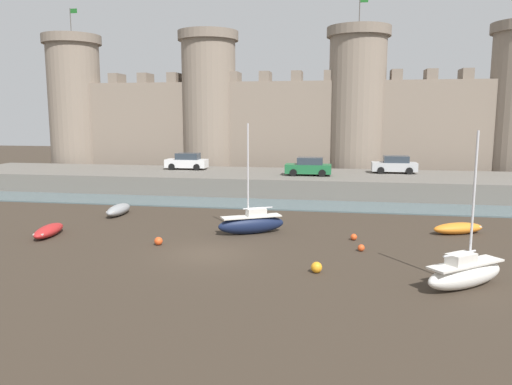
{
  "coord_description": "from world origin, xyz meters",
  "views": [
    {
      "loc": [
        6.75,
        -24.12,
        7.12
      ],
      "look_at": [
        1.72,
        4.92,
        2.5
      ],
      "focal_mm": 35.0,
      "sensor_mm": 36.0,
      "label": 1
    }
  ],
  "objects_px": {
    "rowboat_near_channel_left": "(458,228)",
    "car_quay_east": "(309,167)",
    "sailboat_midflat_left": "(252,223)",
    "mooring_buoy_off_centre": "(317,267)",
    "sailboat_foreground_centre": "(465,273)",
    "car_quay_centre_west": "(395,165)",
    "car_quay_centre_east": "(187,162)",
    "mooring_buoy_mid_mud": "(361,248)",
    "rowboat_near_channel_right": "(49,230)",
    "rowboat_foreground_left": "(119,210)",
    "mooring_buoy_near_channel": "(158,241)",
    "mooring_buoy_near_shore": "(354,237)"
  },
  "relations": [
    {
      "from": "rowboat_near_channel_left",
      "to": "car_quay_east",
      "type": "bearing_deg",
      "value": 125.9
    },
    {
      "from": "sailboat_midflat_left",
      "to": "mooring_buoy_off_centre",
      "type": "bearing_deg",
      "value": -58.42
    },
    {
      "from": "rowboat_near_channel_left",
      "to": "sailboat_foreground_centre",
      "type": "bearing_deg",
      "value": -100.66
    },
    {
      "from": "mooring_buoy_off_centre",
      "to": "car_quay_centre_west",
      "type": "relative_size",
      "value": 0.12
    },
    {
      "from": "sailboat_midflat_left",
      "to": "sailboat_foreground_centre",
      "type": "distance_m",
      "value": 13.05
    },
    {
      "from": "sailboat_foreground_centre",
      "to": "car_quay_centre_east",
      "type": "height_order",
      "value": "sailboat_foreground_centre"
    },
    {
      "from": "sailboat_foreground_centre",
      "to": "car_quay_centre_west",
      "type": "distance_m",
      "value": 26.86
    },
    {
      "from": "sailboat_midflat_left",
      "to": "mooring_buoy_mid_mud",
      "type": "distance_m",
      "value": 7.03
    },
    {
      "from": "rowboat_near_channel_right",
      "to": "car_quay_east",
      "type": "height_order",
      "value": "car_quay_east"
    },
    {
      "from": "rowboat_near_channel_left",
      "to": "rowboat_near_channel_right",
      "type": "bearing_deg",
      "value": -168.95
    },
    {
      "from": "car_quay_centre_east",
      "to": "sailboat_foreground_centre",
      "type": "bearing_deg",
      "value": -52.55
    },
    {
      "from": "rowboat_foreground_left",
      "to": "mooring_buoy_near_channel",
      "type": "relative_size",
      "value": 7.01
    },
    {
      "from": "rowboat_near_channel_right",
      "to": "sailboat_foreground_centre",
      "type": "relative_size",
      "value": 0.5
    },
    {
      "from": "mooring_buoy_off_centre",
      "to": "car_quay_east",
      "type": "bearing_deg",
      "value": 94.82
    },
    {
      "from": "rowboat_foreground_left",
      "to": "rowboat_near_channel_right",
      "type": "bearing_deg",
      "value": -101.67
    },
    {
      "from": "sailboat_foreground_centre",
      "to": "rowboat_near_channel_left",
      "type": "bearing_deg",
      "value": 79.34
    },
    {
      "from": "rowboat_near_channel_right",
      "to": "car_quay_centre_west",
      "type": "height_order",
      "value": "car_quay_centre_west"
    },
    {
      "from": "rowboat_foreground_left",
      "to": "rowboat_near_channel_left",
      "type": "distance_m",
      "value": 22.74
    },
    {
      "from": "rowboat_near_channel_right",
      "to": "sailboat_midflat_left",
      "type": "bearing_deg",
      "value": 12.68
    },
    {
      "from": "sailboat_foreground_centre",
      "to": "sailboat_midflat_left",
      "type": "bearing_deg",
      "value": 142.96
    },
    {
      "from": "mooring_buoy_near_channel",
      "to": "rowboat_near_channel_right",
      "type": "bearing_deg",
      "value": 172.91
    },
    {
      "from": "rowboat_near_channel_left",
      "to": "car_quay_centre_east",
      "type": "bearing_deg",
      "value": 143.09
    },
    {
      "from": "mooring_buoy_off_centre",
      "to": "mooring_buoy_mid_mud",
      "type": "distance_m",
      "value": 4.56
    },
    {
      "from": "rowboat_foreground_left",
      "to": "car_quay_east",
      "type": "relative_size",
      "value": 0.78
    },
    {
      "from": "rowboat_near_channel_left",
      "to": "car_quay_centre_east",
      "type": "height_order",
      "value": "car_quay_centre_east"
    },
    {
      "from": "sailboat_midflat_left",
      "to": "mooring_buoy_near_shore",
      "type": "height_order",
      "value": "sailboat_midflat_left"
    },
    {
      "from": "sailboat_foreground_centre",
      "to": "car_quay_centre_east",
      "type": "bearing_deg",
      "value": 127.45
    },
    {
      "from": "sailboat_midflat_left",
      "to": "rowboat_near_channel_right",
      "type": "relative_size",
      "value": 2.02
    },
    {
      "from": "mooring_buoy_mid_mud",
      "to": "car_quay_east",
      "type": "relative_size",
      "value": 0.09
    },
    {
      "from": "mooring_buoy_mid_mud",
      "to": "car_quay_east",
      "type": "xyz_separation_m",
      "value": [
        -4.04,
        18.67,
        2.29
      ]
    },
    {
      "from": "mooring_buoy_near_channel",
      "to": "mooring_buoy_near_shore",
      "type": "bearing_deg",
      "value": 15.51
    },
    {
      "from": "sailboat_midflat_left",
      "to": "rowboat_near_channel_left",
      "type": "bearing_deg",
      "value": 9.48
    },
    {
      "from": "sailboat_midflat_left",
      "to": "mooring_buoy_near_channel",
      "type": "xyz_separation_m",
      "value": [
        -4.57,
        -3.53,
        -0.43
      ]
    },
    {
      "from": "mooring_buoy_near_shore",
      "to": "mooring_buoy_near_channel",
      "type": "bearing_deg",
      "value": -164.49
    },
    {
      "from": "car_quay_centre_west",
      "to": "mooring_buoy_mid_mud",
      "type": "bearing_deg",
      "value": -99.71
    },
    {
      "from": "mooring_buoy_mid_mud",
      "to": "car_quay_centre_east",
      "type": "bearing_deg",
      "value": 127.07
    },
    {
      "from": "mooring_buoy_off_centre",
      "to": "car_quay_centre_east",
      "type": "relative_size",
      "value": 0.12
    },
    {
      "from": "rowboat_near_channel_left",
      "to": "mooring_buoy_near_shore",
      "type": "distance_m",
      "value": 6.76
    },
    {
      "from": "car_quay_centre_west",
      "to": "car_quay_east",
      "type": "bearing_deg",
      "value": -157.89
    },
    {
      "from": "rowboat_near_channel_right",
      "to": "car_quay_centre_west",
      "type": "relative_size",
      "value": 0.79
    },
    {
      "from": "sailboat_midflat_left",
      "to": "mooring_buoy_off_centre",
      "type": "height_order",
      "value": "sailboat_midflat_left"
    },
    {
      "from": "mooring_buoy_mid_mud",
      "to": "car_quay_centre_west",
      "type": "height_order",
      "value": "car_quay_centre_west"
    },
    {
      "from": "sailboat_foreground_centre",
      "to": "mooring_buoy_off_centre",
      "type": "relative_size",
      "value": 12.73
    },
    {
      "from": "sailboat_foreground_centre",
      "to": "mooring_buoy_near_shore",
      "type": "height_order",
      "value": "sailboat_foreground_centre"
    },
    {
      "from": "sailboat_midflat_left",
      "to": "rowboat_near_channel_right",
      "type": "xyz_separation_m",
      "value": [
        -11.73,
        -2.64,
        -0.32
      ]
    },
    {
      "from": "rowboat_near_channel_left",
      "to": "mooring_buoy_mid_mud",
      "type": "relative_size",
      "value": 9.13
    },
    {
      "from": "mooring_buoy_near_channel",
      "to": "mooring_buoy_mid_mud",
      "type": "relative_size",
      "value": 1.24
    },
    {
      "from": "sailboat_midflat_left",
      "to": "rowboat_near_channel_right",
      "type": "height_order",
      "value": "sailboat_midflat_left"
    },
    {
      "from": "car_quay_centre_west",
      "to": "sailboat_foreground_centre",
      "type": "bearing_deg",
      "value": -89.38
    },
    {
      "from": "rowboat_near_channel_left",
      "to": "sailboat_foreground_centre",
      "type": "relative_size",
      "value": 0.52
    }
  ]
}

